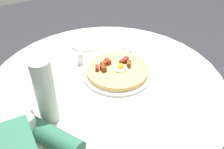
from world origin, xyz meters
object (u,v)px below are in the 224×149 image
object	(u,v)px
dining_table	(107,110)
fork	(140,44)
pizza_plate	(117,73)
salt_shaker	(80,58)
breakfast_pizza	(117,70)
knife	(135,41)
water_glass	(27,126)
water_bottle	(45,92)
bread_plate	(86,43)

from	to	relation	value
dining_table	fork	xyz separation A→B (m)	(0.30, 0.20, 0.18)
pizza_plate	salt_shaker	size ratio (longest dim) A/B	5.36
pizza_plate	breakfast_pizza	bearing A→B (deg)	79.09
knife	salt_shaker	xyz separation A→B (m)	(-0.33, -0.05, 0.02)
water_glass	water_bottle	size ratio (longest dim) A/B	0.39
dining_table	bread_plate	distance (m)	0.39
dining_table	bread_plate	xyz separation A→B (m)	(0.05, 0.34, 0.18)
bread_plate	knife	size ratio (longest dim) A/B	0.94
pizza_plate	water_bottle	world-z (taller)	water_bottle
water_glass	pizza_plate	bearing A→B (deg)	21.11
breakfast_pizza	fork	world-z (taller)	breakfast_pizza
knife	water_glass	xyz separation A→B (m)	(-0.65, -0.37, 0.04)
bread_plate	water_bottle	bearing A→B (deg)	-126.97
water_glass	knife	bearing A→B (deg)	29.75
bread_plate	water_glass	bearing A→B (deg)	-130.64
dining_table	breakfast_pizza	size ratio (longest dim) A/B	3.75
dining_table	water_bottle	xyz separation A→B (m)	(-0.28, -0.09, 0.30)
dining_table	breakfast_pizza	xyz separation A→B (m)	(0.07, 0.03, 0.20)
pizza_plate	bread_plate	distance (m)	0.31
dining_table	salt_shaker	distance (m)	0.28
knife	breakfast_pizza	bearing A→B (deg)	-157.62
breakfast_pizza	water_bottle	distance (m)	0.38
dining_table	knife	size ratio (longest dim) A/B	5.74
bread_plate	salt_shaker	bearing A→B (deg)	-120.71
salt_shaker	dining_table	bearing A→B (deg)	-76.38
bread_plate	water_glass	distance (m)	0.63
dining_table	pizza_plate	bearing A→B (deg)	21.85
bread_plate	salt_shaker	size ratio (longest dim) A/B	2.95
water_glass	salt_shaker	size ratio (longest dim) A/B	1.75
dining_table	bread_plate	world-z (taller)	bread_plate
bread_plate	water_glass	size ratio (longest dim) A/B	1.69
breakfast_pizza	water_glass	distance (m)	0.47
water_glass	water_bottle	world-z (taller)	water_bottle
water_glass	water_bottle	distance (m)	0.13
pizza_plate	bread_plate	bearing A→B (deg)	94.20
breakfast_pizza	bread_plate	xyz separation A→B (m)	(-0.02, 0.31, -0.02)
breakfast_pizza	fork	bearing A→B (deg)	36.54
knife	water_bottle	xyz separation A→B (m)	(-0.56, -0.32, 0.12)
bread_plate	salt_shaker	distance (m)	0.18
knife	salt_shaker	world-z (taller)	salt_shaker
pizza_plate	dining_table	bearing A→B (deg)	-158.15
knife	salt_shaker	size ratio (longest dim) A/B	3.13
water_bottle	salt_shaker	bearing A→B (deg)	49.91
pizza_plate	fork	size ratio (longest dim) A/B	1.71
water_glass	salt_shaker	xyz separation A→B (m)	(0.32, 0.32, -0.02)
fork	bread_plate	bearing A→B (deg)	129.70
breakfast_pizza	bread_plate	size ratio (longest dim) A/B	1.62
water_glass	salt_shaker	world-z (taller)	water_glass
breakfast_pizza	water_bottle	xyz separation A→B (m)	(-0.34, -0.12, 0.10)
dining_table	water_glass	size ratio (longest dim) A/B	10.27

